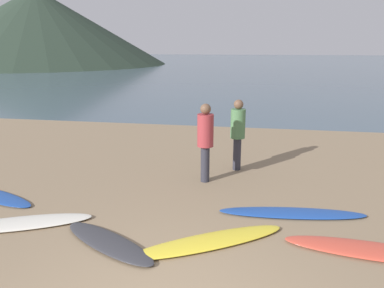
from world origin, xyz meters
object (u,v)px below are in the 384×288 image
object	(u,v)px
surfboard_2	(108,242)
surfboard_3	(210,241)
person_2	(238,129)
surfboard_5	(375,251)
surfboard_1	(19,223)
person_0	(205,136)
surfboard_4	(292,213)

from	to	relation	value
surfboard_2	surfboard_3	world-z (taller)	surfboard_2
surfboard_3	person_2	xyz separation A→B (m)	(0.19, 3.66, 0.99)
surfboard_2	surfboard_5	distance (m)	4.03
surfboard_1	person_0	distance (m)	4.03
surfboard_1	person_2	world-z (taller)	person_2
person_0	person_2	distance (m)	1.16
surfboard_3	surfboard_4	world-z (taller)	surfboard_3
surfboard_2	surfboard_4	size ratio (longest dim) A/B	0.74
surfboard_3	surfboard_5	xyz separation A→B (m)	(2.46, 0.15, -0.00)
surfboard_2	surfboard_5	xyz separation A→B (m)	(4.00, 0.46, -0.00)
surfboard_2	surfboard_4	bearing A→B (deg)	58.75
surfboard_2	surfboard_5	size ratio (longest dim) A/B	0.76
surfboard_2	surfboard_3	distance (m)	1.57
surfboard_3	surfboard_5	bearing A→B (deg)	-28.26
surfboard_2	surfboard_4	world-z (taller)	surfboard_2
surfboard_2	person_0	bearing A→B (deg)	100.30
surfboard_3	person_0	size ratio (longest dim) A/B	1.45
person_2	surfboard_2	bearing A→B (deg)	23.70
surfboard_3	person_2	world-z (taller)	person_2
surfboard_3	surfboard_5	world-z (taller)	same
surfboard_1	surfboard_4	world-z (taller)	surfboard_1
surfboard_5	person_0	distance (m)	4.01
surfboard_4	person_2	distance (m)	2.83
surfboard_4	person_2	xyz separation A→B (m)	(-1.16, 2.38, 0.99)
surfboard_4	surfboard_2	bearing A→B (deg)	-157.00
surfboard_1	surfboard_4	size ratio (longest dim) A/B	0.91
surfboard_4	surfboard_5	world-z (taller)	surfboard_5
surfboard_1	surfboard_5	size ratio (longest dim) A/B	0.93
surfboard_3	surfboard_1	bearing A→B (deg)	147.68
surfboard_2	surfboard_5	bearing A→B (deg)	36.64
surfboard_5	surfboard_1	bearing A→B (deg)	-172.49
surfboard_5	person_2	xyz separation A→B (m)	(-2.26, 3.51, 0.99)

